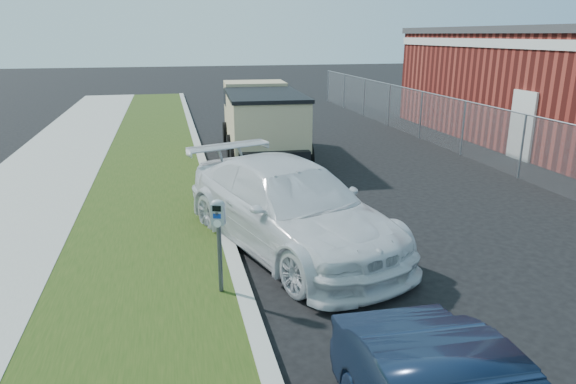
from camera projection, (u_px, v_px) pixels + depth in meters
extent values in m
plane|color=black|center=(374.00, 254.00, 9.50)|extent=(120.00, 120.00, 0.00)
cube|color=gray|center=(222.00, 224.00, 10.78)|extent=(0.25, 50.00, 0.15)
cube|color=#1F370F|center=(143.00, 231.00, 10.43)|extent=(3.00, 50.00, 0.13)
plane|color=slate|center=(463.00, 128.00, 17.06)|extent=(0.00, 30.00, 30.00)
cylinder|color=gray|center=(466.00, 101.00, 16.79)|extent=(0.04, 30.00, 0.04)
cylinder|color=gray|center=(522.00, 147.00, 14.27)|extent=(0.06, 0.06, 1.80)
cylinder|color=gray|center=(463.00, 128.00, 17.06)|extent=(0.06, 0.06, 1.80)
cylinder|color=gray|center=(421.00, 115.00, 19.85)|extent=(0.06, 0.06, 1.80)
cylinder|color=gray|center=(389.00, 105.00, 22.64)|extent=(0.06, 0.06, 1.80)
cylinder|color=gray|center=(364.00, 97.00, 25.43)|extent=(0.06, 0.06, 1.80)
cylinder|color=gray|center=(344.00, 91.00, 28.22)|extent=(0.06, 0.06, 1.80)
cylinder|color=gray|center=(328.00, 86.00, 31.02)|extent=(0.06, 0.06, 1.80)
cube|color=silver|center=(494.00, 43.00, 17.52)|extent=(0.06, 14.00, 0.30)
cube|color=silver|center=(522.00, 126.00, 16.39)|extent=(0.08, 1.10, 2.20)
cylinder|color=#3F4247|center=(220.00, 259.00, 7.70)|extent=(0.09, 0.09, 1.06)
cube|color=gray|center=(218.00, 214.00, 7.49)|extent=(0.22, 0.19, 0.32)
ellipsoid|color=gray|center=(218.00, 204.00, 7.44)|extent=(0.24, 0.19, 0.12)
cube|color=black|center=(217.00, 209.00, 7.39)|extent=(0.12, 0.05, 0.09)
cube|color=navy|center=(217.00, 216.00, 7.43)|extent=(0.11, 0.05, 0.07)
cylinder|color=silver|center=(217.00, 224.00, 7.47)|extent=(0.11, 0.05, 0.12)
cube|color=#3F4247|center=(217.00, 214.00, 7.42)|extent=(0.04, 0.02, 0.05)
imported|color=silver|center=(288.00, 205.00, 9.69)|extent=(3.92, 5.97, 1.61)
cube|color=black|center=(262.00, 138.00, 16.67)|extent=(2.31, 5.86, 0.31)
cube|color=tan|center=(255.00, 107.00, 18.40)|extent=(2.20, 1.74, 1.80)
cube|color=black|center=(255.00, 97.00, 18.29)|extent=(2.23, 1.76, 0.54)
cube|color=tan|center=(265.00, 119.00, 15.78)|extent=(2.37, 3.89, 1.44)
cube|color=black|center=(265.00, 95.00, 15.56)|extent=(2.47, 3.99, 0.11)
cube|color=black|center=(253.00, 126.00, 19.44)|extent=(2.16, 0.26, 0.27)
cylinder|color=black|center=(227.00, 134.00, 18.42)|extent=(0.34, 0.91, 0.90)
cylinder|color=black|center=(284.00, 133.00, 18.76)|extent=(0.34, 0.91, 0.90)
cylinder|color=black|center=(232.00, 149.00, 16.14)|extent=(0.34, 0.91, 0.90)
cylinder|color=black|center=(296.00, 146.00, 16.48)|extent=(0.34, 0.91, 0.90)
cylinder|color=black|center=(236.00, 161.00, 14.62)|extent=(0.34, 0.91, 0.90)
cylinder|color=black|center=(306.00, 158.00, 14.95)|extent=(0.34, 0.91, 0.90)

